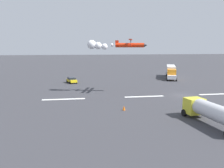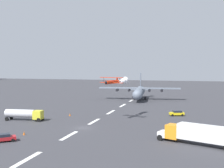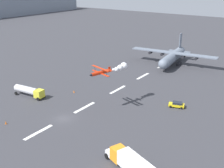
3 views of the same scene
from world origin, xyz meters
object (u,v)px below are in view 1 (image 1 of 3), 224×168
at_px(fuel_tanker_truck, 212,112).
at_px(traffic_cone_far, 124,108).
at_px(followme_car_yellow, 72,80).
at_px(stunt_biplane_red, 108,45).
at_px(semi_truck_orange, 171,71).

xyz_separation_m(fuel_tanker_truck, traffic_cone_far, (9.59, -8.63, -1.38)).
bearing_deg(followme_car_yellow, stunt_biplane_red, 117.94).
height_order(stunt_biplane_red, followme_car_yellow, stunt_biplane_red).
relative_size(stunt_biplane_red, fuel_tanker_truck, 1.21).
bearing_deg(traffic_cone_far, stunt_biplane_red, -87.73).
distance_m(semi_truck_orange, traffic_cone_far, 41.63).
height_order(fuel_tanker_truck, traffic_cone_far, fuel_tanker_truck).
bearing_deg(followme_car_yellow, traffic_cone_far, 106.02).
relative_size(semi_truck_orange, followme_car_yellow, 3.32).
distance_m(semi_truck_orange, fuel_tanker_truck, 45.55).
relative_size(fuel_tanker_truck, traffic_cone_far, 13.62).
bearing_deg(fuel_tanker_truck, semi_truck_orange, -106.20).
bearing_deg(fuel_tanker_truck, followme_car_yellow, -64.63).
bearing_deg(traffic_cone_far, followme_car_yellow, -73.98).
relative_size(fuel_tanker_truck, followme_car_yellow, 2.30).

